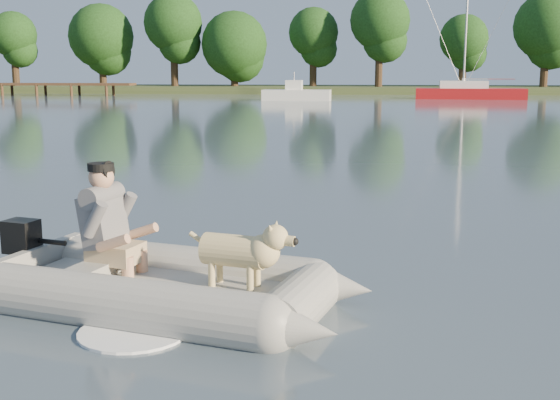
# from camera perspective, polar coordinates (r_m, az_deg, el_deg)

# --- Properties ---
(water) EXTENTS (160.00, 160.00, 0.00)m
(water) POSITION_cam_1_polar(r_m,az_deg,el_deg) (6.33, -2.41, -9.84)
(water) COLOR slate
(water) RESTS_ON ground
(shore_bank) EXTENTS (160.00, 12.00, 0.70)m
(shore_bank) POSITION_cam_1_polar(r_m,az_deg,el_deg) (67.91, 4.76, 8.91)
(shore_bank) COLOR #47512D
(shore_bank) RESTS_ON water
(dock) EXTENTS (18.00, 2.00, 1.04)m
(dock) POSITION_cam_1_polar(r_m,az_deg,el_deg) (63.81, -19.68, 8.48)
(dock) COLOR #4C331E
(dock) RESTS_ON water
(treeline) EXTENTS (91.49, 7.35, 9.27)m
(treeline) POSITION_cam_1_polar(r_m,az_deg,el_deg) (67.46, 12.32, 12.98)
(treeline) COLOR #332316
(treeline) RESTS_ON shore_bank
(dinghy) EXTENTS (5.65, 4.78, 1.41)m
(dinghy) POSITION_cam_1_polar(r_m,az_deg,el_deg) (6.65, -9.14, -3.49)
(dinghy) COLOR gray
(dinghy) RESTS_ON water
(man) EXTENTS (0.88, 0.81, 1.10)m
(man) POSITION_cam_1_polar(r_m,az_deg,el_deg) (7.03, -14.04, -1.35)
(man) COLOR slate
(man) RESTS_ON dinghy
(dog) EXTENTS (1.01, 0.58, 0.63)m
(dog) POSITION_cam_1_polar(r_m,az_deg,el_deg) (6.42, -3.74, -4.59)
(dog) COLOR tan
(dog) RESTS_ON dinghy
(outboard_motor) EXTENTS (0.49, 0.40, 0.80)m
(outboard_motor) POSITION_cam_1_polar(r_m,az_deg,el_deg) (7.69, -20.17, -4.32)
(outboard_motor) COLOR black
(outboard_motor) RESTS_ON dinghy
(motorboat) EXTENTS (5.07, 2.17, 2.10)m
(motorboat) POSITION_cam_1_polar(r_m,az_deg,el_deg) (50.27, 1.37, 9.17)
(motorboat) COLOR white
(motorboat) RESTS_ON water
(sailboat) EXTENTS (8.14, 3.10, 10.93)m
(sailboat) POSITION_cam_1_polar(r_m,az_deg,el_deg) (54.84, 15.09, 8.43)
(sailboat) COLOR maroon
(sailboat) RESTS_ON water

